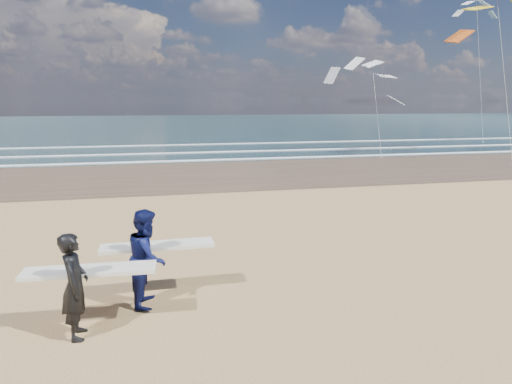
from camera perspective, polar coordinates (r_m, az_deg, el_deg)
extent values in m
cube|color=#4D3929|center=(31.24, 23.61, 3.30)|extent=(220.00, 12.00, 0.01)
cube|color=#1B363C|center=(81.08, 0.23, 8.58)|extent=(220.00, 100.00, 0.02)
cube|color=white|center=(35.17, 18.99, 4.50)|extent=(220.00, 0.50, 0.05)
cube|color=white|center=(39.21, 15.37, 5.35)|extent=(220.00, 0.50, 0.05)
cube|color=white|center=(45.01, 11.45, 6.24)|extent=(220.00, 0.50, 0.05)
imported|color=black|center=(8.10, -21.72, -10.85)|extent=(0.44, 0.66, 1.78)
cube|color=silver|center=(8.35, -20.05, -9.18)|extent=(2.23, 0.64, 0.07)
imported|color=#0C1143|center=(8.95, -13.42, -7.93)|extent=(0.82, 0.99, 1.86)
cube|color=silver|center=(9.25, -12.20, -6.57)|extent=(2.20, 0.53, 0.07)
cube|color=slate|center=(32.88, 15.41, 4.27)|extent=(0.12, 0.12, 0.10)
cube|color=slate|center=(48.23, 26.51, 5.61)|extent=(0.12, 0.12, 0.10)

